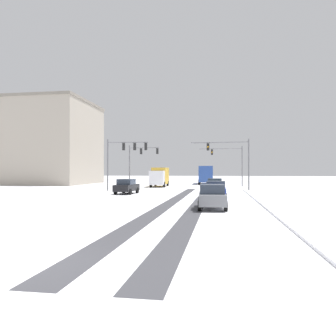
# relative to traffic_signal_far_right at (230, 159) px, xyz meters

# --- Properties ---
(ground_plane) EXTENTS (300.00, 300.00, 0.00)m
(ground_plane) POSITION_rel_traffic_signal_far_right_xyz_m (-6.83, -45.21, -4.48)
(ground_plane) COLOR white
(wheel_track_left_lane) EXTENTS (1.02, 38.77, 0.01)m
(wheel_track_left_lane) POSITION_rel_traffic_signal_far_right_xyz_m (-3.21, -27.59, -4.48)
(wheel_track_left_lane) COLOR #424247
(wheel_track_left_lane) RESTS_ON ground
(wheel_track_right_lane) EXTENTS (1.09, 38.77, 0.01)m
(wheel_track_right_lane) POSITION_rel_traffic_signal_far_right_xyz_m (-5.46, -27.59, -4.48)
(wheel_track_right_lane) COLOR #424247
(wheel_track_right_lane) RESTS_ON ground
(sidewalk_kerb_right) EXTENTS (4.00, 38.77, 0.12)m
(sidewalk_kerb_right) POSITION_rel_traffic_signal_far_right_xyz_m (3.35, -29.36, -4.42)
(sidewalk_kerb_right) COLOR white
(sidewalk_kerb_right) RESTS_ON ground
(traffic_signal_far_right) EXTENTS (6.95, 0.39, 6.50)m
(traffic_signal_far_right) POSITION_rel_traffic_signal_far_right_xyz_m (0.00, 0.00, 0.00)
(traffic_signal_far_right) COLOR slate
(traffic_signal_far_right) RESTS_ON ground
(traffic_signal_far_left) EXTENTS (4.82, 0.49, 6.50)m
(traffic_signal_far_left) POSITION_rel_traffic_signal_far_right_xyz_m (-13.98, -4.02, 0.11)
(traffic_signal_far_left) COLOR slate
(traffic_signal_far_left) RESTS_ON ground
(traffic_signal_near_left) EXTENTS (5.22, 0.69, 6.50)m
(traffic_signal_near_left) POSITION_rel_traffic_signal_far_right_xyz_m (-13.56, -13.81, 0.28)
(traffic_signal_near_left) COLOR slate
(traffic_signal_near_left) RESTS_ON ground
(traffic_signal_near_right) EXTENTS (7.27, 0.40, 6.50)m
(traffic_signal_near_right) POSITION_rel_traffic_signal_far_right_xyz_m (-0.11, -11.91, 0.02)
(traffic_signal_near_right) COLOR slate
(traffic_signal_near_right) RESTS_ON ground
(car_dark_green_lead) EXTENTS (1.91, 4.14, 1.62)m
(car_dark_green_lead) POSITION_rel_traffic_signal_far_right_xyz_m (-2.16, -14.77, -3.67)
(car_dark_green_lead) COLOR #194C2D
(car_dark_green_lead) RESTS_ON ground
(car_black_second) EXTENTS (1.99, 4.18, 1.62)m
(car_black_second) POSITION_rel_traffic_signal_far_right_xyz_m (-11.65, -19.01, -3.67)
(car_black_second) COLOR black
(car_black_second) RESTS_ON ground
(car_blue_third) EXTENTS (1.85, 4.11, 1.62)m
(car_blue_third) POSITION_rel_traffic_signal_far_right_xyz_m (-1.95, -24.57, -3.67)
(car_blue_third) COLOR #233899
(car_blue_third) RESTS_ON ground
(car_grey_fourth) EXTENTS (1.99, 4.18, 1.62)m
(car_grey_fourth) POSITION_rel_traffic_signal_far_right_xyz_m (-2.12, -31.59, -3.67)
(car_grey_fourth) COLOR slate
(car_grey_fourth) RESTS_ON ground
(bus_oncoming) EXTENTS (3.00, 11.09, 3.38)m
(bus_oncoming) POSITION_rel_traffic_signal_far_right_xyz_m (-4.27, 9.49, -2.49)
(bus_oncoming) COLOR #284793
(bus_oncoming) RESTS_ON ground
(box_truck_delivery) EXTENTS (2.54, 7.49, 3.02)m
(box_truck_delivery) POSITION_rel_traffic_signal_far_right_xyz_m (-11.04, -2.66, -2.85)
(box_truck_delivery) COLOR silver
(box_truck_delivery) RESTS_ON ground
(office_building_far_left_block) EXTENTS (24.87, 16.19, 15.68)m
(office_building_far_left_block) POSITION_rel_traffic_signal_far_right_xyz_m (-38.24, 4.65, 3.37)
(office_building_far_left_block) COLOR #A89E8E
(office_building_far_left_block) RESTS_ON ground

